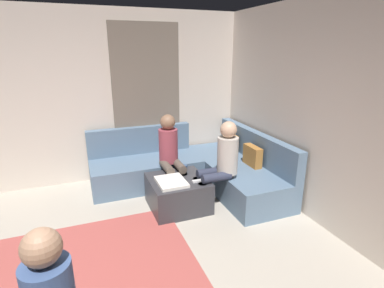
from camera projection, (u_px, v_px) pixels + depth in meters
wall_back at (375, 128)px, 2.97m from camera, size 6.00×0.12×2.70m
wall_left at (61, 100)px, 4.58m from camera, size 0.12×6.00×2.70m
curtain_panel at (147, 102)px, 4.97m from camera, size 0.06×1.10×2.50m
sectional_couch at (196, 168)px, 4.78m from camera, size 2.10×2.55×0.87m
ottoman at (178, 193)px, 4.12m from camera, size 0.76×0.76×0.42m
folded_blanket at (171, 182)px, 3.92m from camera, size 0.44×0.36×0.04m
coffee_mug at (185, 168)px, 4.30m from camera, size 0.08×0.08×0.10m
game_remote at (198, 181)px, 3.97m from camera, size 0.05×0.15×0.02m
person_on_couch_back at (221, 161)px, 4.03m from camera, size 0.30×0.60×1.20m
person_on_couch_side at (170, 152)px, 4.38m from camera, size 0.60×0.30×1.20m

